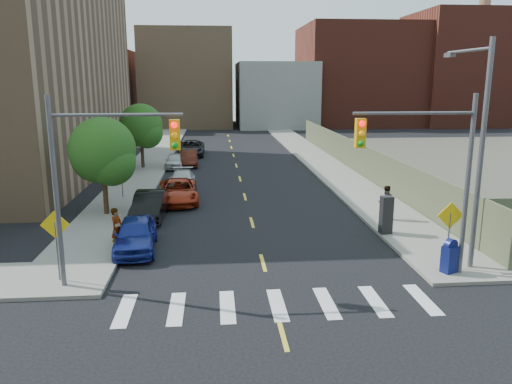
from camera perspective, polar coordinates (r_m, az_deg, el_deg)
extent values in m
plane|color=black|center=(13.90, 4.26, -19.89)|extent=(160.00, 160.00, 0.00)
cube|color=gray|center=(53.87, -11.03, 4.65)|extent=(3.50, 73.00, 0.15)
cube|color=gray|center=(54.43, 5.47, 4.91)|extent=(3.50, 73.00, 0.15)
cube|color=#5F6245|center=(41.67, 11.32, 3.93)|extent=(0.12, 44.00, 2.50)
cube|color=#592319|center=(83.98, -19.04, 11.10)|extent=(14.00, 18.00, 12.00)
cube|color=#8C6B4C|center=(83.64, -7.83, 12.69)|extent=(14.00, 16.00, 15.00)
cube|color=gray|center=(82.19, 2.13, 11.06)|extent=(12.00, 16.00, 10.00)
cube|color=#592319|center=(86.91, 11.43, 12.89)|extent=(18.00, 18.00, 16.00)
cube|color=#592319|center=(90.82, 21.81, 12.87)|extent=(14.00, 16.00, 18.00)
cylinder|color=#8C6B4C|center=(92.86, 24.37, 15.73)|extent=(1.80, 1.80, 28.00)
cylinder|color=#59595E|center=(18.83, -21.86, -0.40)|extent=(0.18, 0.18, 7.00)
cylinder|color=#59595E|center=(17.89, -15.64, 8.49)|extent=(4.50, 0.12, 0.12)
cube|color=#E5A50C|center=(17.70, -9.25, 6.47)|extent=(0.35, 0.30, 1.05)
cylinder|color=#59595E|center=(20.33, 22.98, 0.42)|extent=(0.18, 0.18, 7.00)
cylinder|color=#59595E|center=(19.00, 17.64, 8.59)|extent=(4.50, 0.12, 0.12)
cube|color=#E5A50C|center=(18.41, 11.83, 6.61)|extent=(0.35, 0.30, 1.05)
cylinder|color=#59595E|center=(20.92, 24.29, 3.42)|extent=(0.20, 0.20, 9.00)
cylinder|color=#59595E|center=(22.23, 23.12, 14.65)|extent=(0.12, 3.50, 0.12)
cube|color=#59595E|center=(23.66, 21.26, 14.39)|extent=(0.25, 0.60, 0.18)
cylinder|color=#59595E|center=(19.98, -21.74, -6.52)|extent=(0.06, 0.06, 2.40)
cube|color=yellow|center=(19.67, -22.00, -3.49)|extent=(1.06, 0.04, 1.06)
cylinder|color=#59595E|center=(21.19, 21.09, -5.38)|extent=(0.06, 0.06, 2.40)
cube|color=yellow|center=(20.89, 21.33, -2.51)|extent=(1.06, 0.04, 1.06)
cylinder|color=#59595E|center=(32.69, -15.07, 1.25)|extent=(0.06, 0.06, 2.40)
cube|color=yellow|center=(32.50, -15.18, 3.15)|extent=(1.06, 0.04, 1.06)
cylinder|color=#332114|center=(28.87, -16.83, -0.12)|extent=(0.28, 0.28, 2.64)
sphere|color=#174814|center=(28.45, -17.14, 4.60)|extent=(3.60, 3.60, 3.60)
sphere|color=#174814|center=(28.14, -16.19, 3.34)|extent=(2.64, 2.64, 2.64)
sphere|color=#174814|center=(28.98, -17.70, 3.86)|extent=(2.88, 2.88, 2.88)
cylinder|color=#332114|center=(43.41, -12.85, 4.30)|extent=(0.28, 0.28, 2.64)
sphere|color=#174814|center=(43.14, -13.01, 7.45)|extent=(3.60, 3.60, 3.60)
sphere|color=#174814|center=(42.83, -12.36, 6.64)|extent=(2.64, 2.64, 2.64)
sphere|color=#174814|center=(43.63, -13.44, 6.93)|extent=(2.88, 2.88, 2.88)
imported|color=navy|center=(22.89, -13.59, -4.73)|extent=(2.04, 4.48, 1.49)
imported|color=black|center=(27.84, -12.03, -1.52)|extent=(1.73, 4.60, 1.50)
imported|color=#9C260F|center=(31.26, -8.86, 0.10)|extent=(2.73, 5.26, 1.42)
imported|color=#B7BBC0|center=(35.08, -8.44, 1.36)|extent=(1.82, 4.33, 1.25)
imported|color=#BBBBBB|center=(43.38, -9.29, 3.53)|extent=(1.56, 3.76, 1.28)
imported|color=#3F150C|center=(44.38, -7.72, 3.85)|extent=(1.78, 4.24, 1.36)
imported|color=black|center=(50.32, -7.41, 5.00)|extent=(2.54, 5.45, 1.51)
cube|color=navy|center=(20.87, 21.24, -7.17)|extent=(0.68, 0.62, 1.06)
cylinder|color=navy|center=(20.70, 21.36, -5.72)|extent=(0.60, 0.45, 0.55)
cube|color=black|center=(24.95, 14.65, -2.55)|extent=(0.59, 0.50, 1.85)
imported|color=gray|center=(22.90, -15.63, -4.01)|extent=(0.64, 0.78, 1.83)
imported|color=gray|center=(27.52, 14.60, -1.16)|extent=(0.97, 0.80, 1.82)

